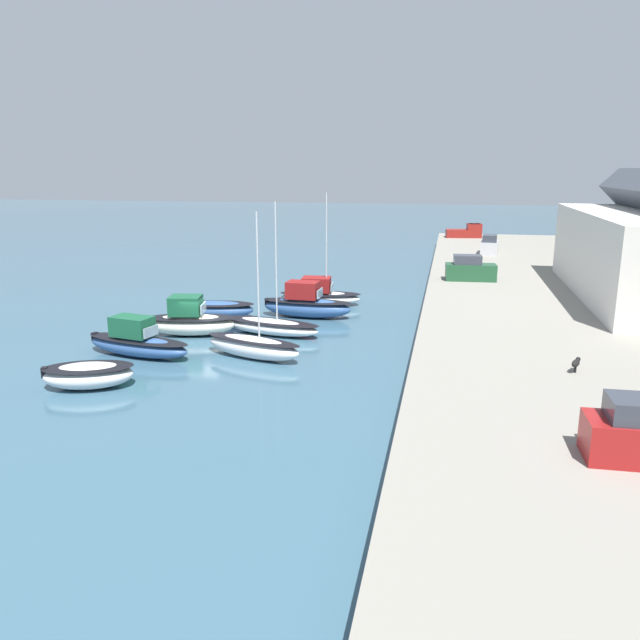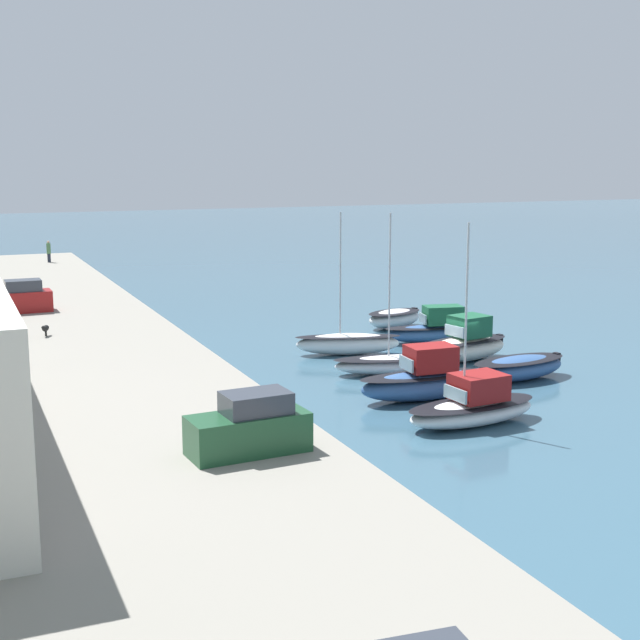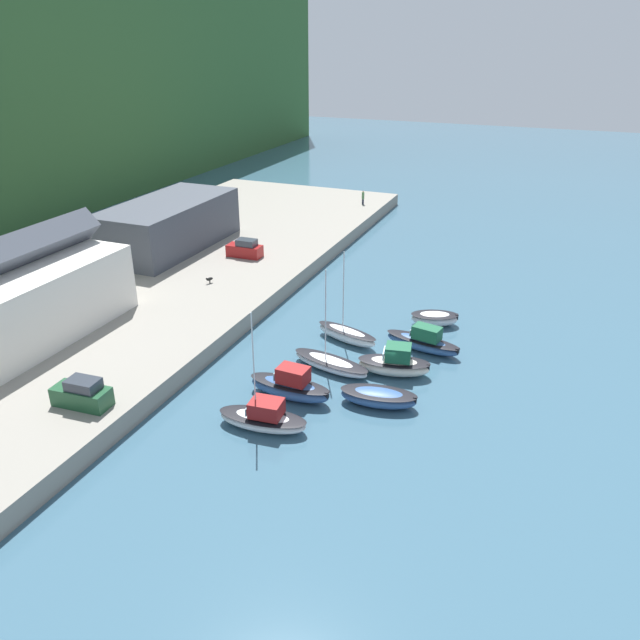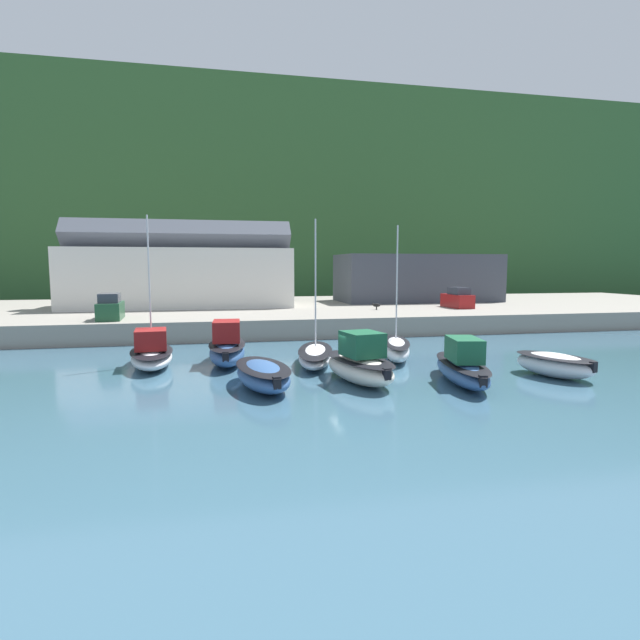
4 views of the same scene
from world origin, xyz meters
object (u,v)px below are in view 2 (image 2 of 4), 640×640
at_px(moored_boat_3, 348,343).
at_px(dog_on_quay, 45,328).
at_px(person_on_quay, 49,251).
at_px(moored_boat_5, 466,344).
at_px(moored_boat_0, 473,406).
at_px(moored_boat_7, 394,318).
at_px(moored_boat_1, 425,380).
at_px(parked_car_0, 250,427).
at_px(moored_boat_6, 439,329).
at_px(moored_boat_2, 398,363).
at_px(parked_car_2, 20,298).
at_px(moored_boat_4, 519,367).

xyz_separation_m(moored_boat_3, dog_on_quay, (4.33, 17.28, 1.44)).
bearing_deg(person_on_quay, moored_boat_5, -158.28).
height_order(moored_boat_0, moored_boat_7, moored_boat_0).
bearing_deg(moored_boat_1, parked_car_0, 129.51).
bearing_deg(moored_boat_0, moored_boat_1, -6.14).
distance_m(moored_boat_5, moored_boat_6, 5.33).
distance_m(moored_boat_0, person_on_quay, 59.21).
height_order(moored_boat_2, moored_boat_5, moored_boat_2).
relative_size(moored_boat_5, dog_on_quay, 7.45).
bearing_deg(moored_boat_5, parked_car_2, 42.36).
xyz_separation_m(moored_boat_4, dog_on_quay, (13.61, 23.26, 1.49)).
relative_size(moored_boat_0, dog_on_quay, 10.63).
height_order(moored_boat_6, moored_boat_7, moored_boat_6).
bearing_deg(moored_boat_5, dog_on_quay, 58.87).
bearing_deg(moored_boat_4, moored_boat_6, -13.06).
bearing_deg(moored_boat_0, person_on_quay, 6.54).
bearing_deg(moored_boat_3, moored_boat_7, -27.78).
xyz_separation_m(moored_boat_4, parked_car_2, (22.81, 23.90, 1.95)).
distance_m(moored_boat_2, moored_boat_3, 5.53).
relative_size(moored_boat_4, dog_on_quay, 7.26).
relative_size(moored_boat_1, moored_boat_6, 0.95).
xyz_separation_m(parked_car_2, person_on_quay, (29.05, -5.08, 0.18)).
height_order(moored_boat_2, moored_boat_6, moored_boat_2).
relative_size(moored_boat_0, person_on_quay, 4.27).
bearing_deg(parked_car_0, moored_boat_4, -64.41).
bearing_deg(parked_car_0, moored_boat_6, -47.41).
distance_m(moored_boat_6, parked_car_2, 27.93).
relative_size(moored_boat_0, moored_boat_5, 1.43).
xyz_separation_m(moored_boat_6, moored_boat_7, (5.69, 0.25, -0.17)).
relative_size(moored_boat_0, moored_boat_6, 1.24).
xyz_separation_m(moored_boat_7, parked_car_2, (6.85, 24.65, 1.93)).
bearing_deg(parked_car_0, moored_boat_0, -73.09).
bearing_deg(moored_boat_4, parked_car_0, 111.88).
bearing_deg(parked_car_2, parked_car_0, -172.74).
height_order(moored_boat_4, person_on_quay, person_on_quay).
bearing_deg(moored_boat_7, parked_car_2, 55.19).
bearing_deg(person_on_quay, moored_boat_3, -163.23).
bearing_deg(moored_boat_1, moored_boat_7, -20.28).
xyz_separation_m(moored_boat_4, moored_boat_7, (15.96, -0.75, 0.02)).
bearing_deg(moored_boat_7, moored_boat_1, 137.57).
bearing_deg(parked_car_2, moored_boat_5, -127.89).
relative_size(person_on_quay, dog_on_quay, 2.49).
height_order(moored_boat_0, parked_car_2, moored_boat_0).
relative_size(moored_boat_3, moored_boat_5, 1.36).
xyz_separation_m(moored_boat_3, parked_car_0, (-19.95, 12.99, 1.90)).
distance_m(moored_boat_3, dog_on_quay, 17.87).
distance_m(moored_boat_2, moored_boat_4, 6.62).
height_order(moored_boat_5, moored_boat_6, moored_boat_5).
height_order(moored_boat_1, dog_on_quay, moored_boat_1).
relative_size(moored_boat_6, dog_on_quay, 8.58).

